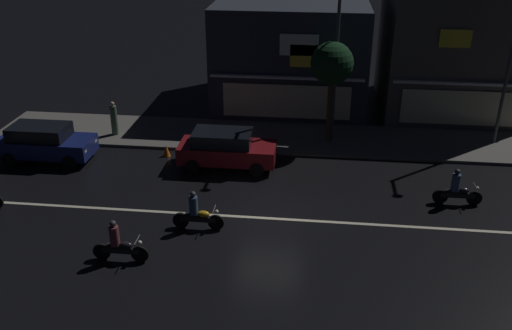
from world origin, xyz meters
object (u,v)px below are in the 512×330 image
streetlamp_west (337,48)px  traffic_cone (166,151)px  motorcycle_following (197,213)px  parked_car_near_kerb (44,142)px  motorcycle_opposite_lane (457,190)px  parked_car_trailing (226,148)px  motorcycle_trailing_far (118,244)px  pedestrian_on_sidewalk (114,119)px

streetlamp_west → traffic_cone: (-7.68, -2.51, -4.45)m
motorcycle_following → parked_car_near_kerb: bearing=-29.5°
motorcycle_opposite_lane → parked_car_near_kerb: bearing=179.6°
parked_car_trailing → motorcycle_trailing_far: (-2.34, -7.59, -0.24)m
streetlamp_west → motorcycle_following: bearing=-119.7°
pedestrian_on_sidewalk → motorcycle_opposite_lane: bearing=65.5°
motorcycle_opposite_lane → motorcycle_trailing_far: 12.96m
parked_car_near_kerb → motorcycle_following: 9.63m
streetlamp_west → traffic_cone: bearing=-161.9°
motorcycle_opposite_lane → streetlamp_west: bearing=136.9°
traffic_cone → pedestrian_on_sidewalk: bearing=147.6°
pedestrian_on_sidewalk → motorcycle_trailing_far: 11.05m
pedestrian_on_sidewalk → motorcycle_opposite_lane: (15.68, -5.17, -0.31)m
pedestrian_on_sidewalk → parked_car_trailing: (6.15, -2.77, -0.07)m
parked_car_near_kerb → traffic_cone: size_ratio=7.82×
pedestrian_on_sidewalk → traffic_cone: pedestrian_on_sidewalk is taller
streetlamp_west → parked_car_trailing: bearing=-145.3°
parked_car_trailing → motorcycle_trailing_far: size_ratio=2.26×
parked_car_near_kerb → parked_car_trailing: bearing=1.7°
pedestrian_on_sidewalk → motorcycle_following: pedestrian_on_sidewalk is taller
parked_car_near_kerb → streetlamp_west: bearing=15.0°
streetlamp_west → parked_car_near_kerb: streetlamp_west is taller
motorcycle_opposite_lane → traffic_cone: bearing=172.3°
parked_car_trailing → traffic_cone: size_ratio=7.82×
pedestrian_on_sidewalk → motorcycle_trailing_far: size_ratio=0.91×
pedestrian_on_sidewalk → motorcycle_following: 10.06m
pedestrian_on_sidewalk → traffic_cone: bearing=51.3°
pedestrian_on_sidewalk → parked_car_near_kerb: pedestrian_on_sidewalk is taller
parked_car_near_kerb → motorcycle_trailing_far: size_ratio=2.26×
streetlamp_west → pedestrian_on_sidewalk: size_ratio=4.57×
parked_car_near_kerb → motorcycle_opposite_lane: bearing=-6.8°
traffic_cone → parked_car_near_kerb: bearing=-169.5°
streetlamp_west → motorcycle_following: size_ratio=4.14×
parked_car_near_kerb → traffic_cone: parked_car_near_kerb is taller
pedestrian_on_sidewalk → parked_car_trailing: bearing=59.5°
streetlamp_west → pedestrian_on_sidewalk: 11.51m
streetlamp_west → parked_car_trailing: 6.91m
traffic_cone → motorcycle_following: bearing=-65.6°
traffic_cone → motorcycle_opposite_lane: bearing=-14.1°
motorcycle_trailing_far → traffic_cone: motorcycle_trailing_far is taller
parked_car_trailing → motorcycle_opposite_lane: parked_car_trailing is taller
motorcycle_trailing_far → pedestrian_on_sidewalk: bearing=-70.9°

